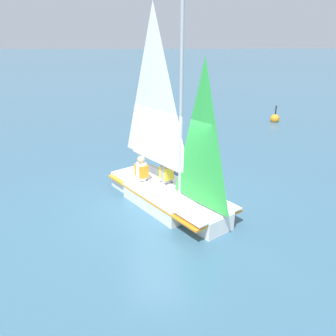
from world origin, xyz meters
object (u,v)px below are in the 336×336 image
Objects in this scene: sailor_crew at (142,174)px; buoy_marker at (275,119)px; sailboat_main at (167,178)px; sailor_helm at (166,176)px.

sailor_crew reaches higher than buoy_marker.
sailboat_main is 5.47× the size of buoy_marker.
sailboat_main is 4.44× the size of sailor_crew.
buoy_marker is at bearing 105.35° from sailor_crew.
sailboat_main is at bearing 14.69° from sailor_crew.
buoy_marker is (6.92, 8.37, -0.45)m from sailor_crew.
sailor_helm is 10.59m from buoy_marker.
sailor_helm is at bearing 145.56° from sailboat_main.
sailor_helm reaches higher than sailor_crew.
sailboat_main is 0.92m from sailor_crew.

